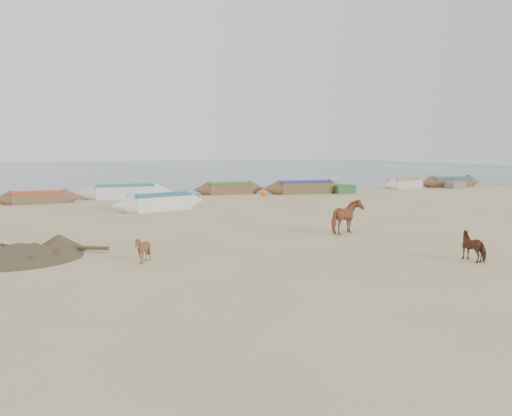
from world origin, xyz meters
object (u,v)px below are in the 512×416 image
at_px(calf_right, 475,246).
at_px(near_canoe, 160,202).
at_px(cow_adult, 346,217).
at_px(calf_front, 143,250).

height_order(calf_right, near_canoe, near_canoe).
distance_m(cow_adult, near_canoe, 11.76).
height_order(cow_adult, near_canoe, cow_adult).
bearing_deg(calf_front, near_canoe, 153.14).
xyz_separation_m(cow_adult, calf_right, (1.26, -5.54, -0.23)).
xyz_separation_m(calf_front, calf_right, (9.45, -2.89, 0.04)).
height_order(cow_adult, calf_right, cow_adult).
bearing_deg(calf_front, cow_adult, 91.29).
bearing_deg(cow_adult, calf_right, 163.24).
xyz_separation_m(calf_front, near_canoe, (2.30, 12.83, 0.06)).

